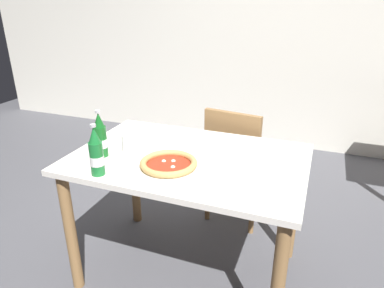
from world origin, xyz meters
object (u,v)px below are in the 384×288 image
(pizza_margherita_near, at_px, (169,165))
(beer_bottle_center, at_px, (100,137))
(paper_cup, at_px, (129,143))
(beer_bottle_left, at_px, (96,154))
(napkin_with_cutlery, at_px, (157,139))
(chair_behind_table, at_px, (237,159))
(dining_table_main, at_px, (189,176))

(pizza_margherita_near, bearing_deg, beer_bottle_center, 178.24)
(beer_bottle_center, height_order, paper_cup, beer_bottle_center)
(pizza_margherita_near, xyz_separation_m, beer_bottle_left, (-0.28, -0.17, 0.08))
(napkin_with_cutlery, bearing_deg, paper_cup, -106.56)
(chair_behind_table, distance_m, beer_bottle_center, 1.01)
(dining_table_main, relative_size, napkin_with_cutlery, 6.31)
(pizza_margherita_near, bearing_deg, beer_bottle_left, -149.01)
(dining_table_main, xyz_separation_m, napkin_with_cutlery, (-0.26, 0.16, 0.12))
(chair_behind_table, xyz_separation_m, paper_cup, (-0.44, -0.66, 0.32))
(dining_table_main, height_order, pizza_margherita_near, pizza_margherita_near)
(pizza_margherita_near, relative_size, paper_cup, 3.15)
(beer_bottle_center, bearing_deg, pizza_margherita_near, -1.76)
(dining_table_main, distance_m, napkin_with_cutlery, 0.33)
(paper_cup, bearing_deg, chair_behind_table, 56.43)
(beer_bottle_left, distance_m, paper_cup, 0.29)
(dining_table_main, bearing_deg, beer_bottle_left, -134.05)
(pizza_margherita_near, distance_m, beer_bottle_left, 0.34)
(chair_behind_table, bearing_deg, pizza_margherita_near, 86.90)
(pizza_margherita_near, relative_size, napkin_with_cutlery, 1.57)
(dining_table_main, relative_size, paper_cup, 12.63)
(beer_bottle_center, relative_size, paper_cup, 2.60)
(pizza_margherita_near, height_order, beer_bottle_center, beer_bottle_center)
(chair_behind_table, relative_size, pizza_margherita_near, 2.84)
(napkin_with_cutlery, bearing_deg, dining_table_main, -30.83)
(dining_table_main, relative_size, beer_bottle_center, 4.86)
(chair_behind_table, bearing_deg, dining_table_main, 87.47)
(dining_table_main, height_order, paper_cup, paper_cup)
(dining_table_main, relative_size, beer_bottle_left, 4.86)
(chair_behind_table, distance_m, napkin_with_cutlery, 0.65)
(beer_bottle_center, distance_m, paper_cup, 0.15)
(pizza_margherita_near, bearing_deg, chair_behind_table, 78.57)
(pizza_margherita_near, height_order, beer_bottle_left, beer_bottle_left)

